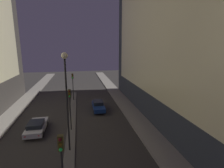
% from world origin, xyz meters
% --- Properties ---
extents(building_right, '(6.01, 33.31, 21.85)m').
position_xyz_m(building_right, '(12.94, 16.66, 10.93)').
color(building_right, '#2D333D').
rests_on(building_right, ground).
extents(median_strip, '(0.97, 31.31, 0.13)m').
position_xyz_m(median_strip, '(0.00, 16.65, 0.07)').
color(median_strip, '#56544F').
rests_on(median_strip, ground).
extents(traffic_light_near, '(0.32, 0.42, 4.87)m').
position_xyz_m(traffic_light_near, '(0.00, 4.40, 3.69)').
color(traffic_light_near, black).
rests_on(traffic_light_near, median_strip).
extents(traffic_light_mid, '(0.32, 0.42, 4.87)m').
position_xyz_m(traffic_light_mid, '(0.00, 14.92, 3.69)').
color(traffic_light_mid, black).
rests_on(traffic_light_mid, median_strip).
extents(traffic_light_far, '(0.32, 0.42, 4.87)m').
position_xyz_m(traffic_light_far, '(0.00, 26.91, 3.69)').
color(traffic_light_far, black).
rests_on(traffic_light_far, median_strip).
extents(street_lamp, '(0.56, 0.56, 9.13)m').
position_xyz_m(street_lamp, '(0.00, 10.73, 6.46)').
color(street_lamp, black).
rests_on(street_lamp, median_strip).
extents(car_left_lane, '(1.92, 4.50, 1.35)m').
position_xyz_m(car_left_lane, '(-3.91, 15.31, 0.71)').
color(car_left_lane, '#B2B2B7').
rests_on(car_left_lane, ground).
extents(car_right_lane, '(1.71, 4.52, 1.42)m').
position_xyz_m(car_right_lane, '(3.91, 21.10, 0.73)').
color(car_right_lane, navy).
rests_on(car_right_lane, ground).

